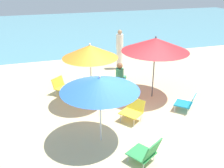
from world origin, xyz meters
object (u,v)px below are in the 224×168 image
Objects in this scene: beach_chair_b at (61,85)px; person_b at (120,74)px; umbrella_blue at (100,84)px; umbrella_red at (155,45)px; beach_chair_d at (187,103)px; person_a at (120,50)px; umbrella_orange at (90,51)px; beach_chair_c at (133,110)px; beach_chair_a at (146,152)px.

person_b is at bearing 50.45° from beach_chair_b.
umbrella_blue is 3.66m from person_b.
umbrella_red is at bearing -108.09° from person_b.
beach_chair_d is at bearing 14.54° from beach_chair_b.
umbrella_red is at bearing 27.96° from beach_chair_b.
person_a is at bearing 66.40° from umbrella_blue.
umbrella_orange is at bearing 179.05° from umbrella_red.
umbrella_blue is at bearing 94.92° from person_a.
beach_chair_c is at bearing 31.73° from umbrella_blue.
beach_chair_b is (-0.62, 3.05, -1.23)m from umbrella_blue.
beach_chair_c is 4.40m from person_a.
beach_chair_b is (-2.95, 1.11, -1.50)m from umbrella_red.
umbrella_orange is at bearing -22.16° from beach_chair_a.
umbrella_orange reaches higher than beach_chair_a.
umbrella_red is 3.78m from beach_chair_a.
person_b is at bearing 100.59° from person_a.
umbrella_blue is at bearing -4.99° from beach_chair_c.
umbrella_blue is 0.93× the size of umbrella_orange.
umbrella_blue is at bearing -167.50° from person_b.
person_a is (1.94, 2.96, -0.89)m from umbrella_orange.
beach_chair_a is (0.50, -3.11, -1.45)m from umbrella_orange.
umbrella_blue is 5.43m from person_a.
umbrella_blue is 2.36× the size of beach_chair_a.
umbrella_red is at bearing -0.95° from umbrella_orange.
beach_chair_c is at bearing 44.94° from beach_chair_d.
umbrella_blue reaches higher than person_b.
beach_chair_a reaches higher than beach_chair_c.
umbrella_orange reaches higher than beach_chair_d.
beach_chair_d is (1.75, -0.01, -0.04)m from beach_chair_c.
beach_chair_a is 0.46× the size of person_a.
beach_chair_c is 1.75m from beach_chair_d.
beach_chair_a is (-1.61, -3.08, -1.50)m from umbrella_red.
person_a is 1.95m from person_b.
person_b is at bearing 122.72° from umbrella_red.
person_a reaches higher than beach_chair_d.
beach_chair_d is at bearing 128.15° from person_a.
umbrella_red reaches higher than beach_chair_d.
person_b is at bearing -16.51° from beach_chair_d.
umbrella_orange reaches higher than beach_chair_c.
umbrella_blue is at bearing -96.34° from umbrella_orange.
umbrella_red is 2.34× the size of person_b.
beach_chair_a is 4.35m from person_b.
beach_chair_d is at bearing -81.04° from beach_chair_a.
beach_chair_b is 0.99× the size of beach_chair_d.
person_a is (1.03, 4.24, 0.54)m from beach_chair_c.
umbrella_red is 2.05m from beach_chair_d.
beach_chair_d is at bearing 142.98° from beach_chair_c.
beach_chair_d is at bearing -25.86° from umbrella_orange.
beach_chair_b is 2.93m from beach_chair_c.
person_a is (-0.17, 3.00, -0.95)m from umbrella_red.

